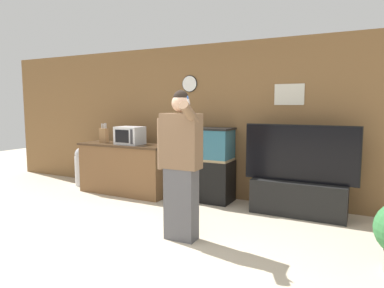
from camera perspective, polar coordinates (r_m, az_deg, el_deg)
ground_plane at (r=3.72m, az=-11.98°, el=-18.75°), size 18.00×18.00×0.00m
wall_back_paneled at (r=5.80m, az=5.34°, el=3.76°), size 10.00×0.08×2.60m
counter_island at (r=6.24m, az=-11.16°, el=-4.03°), size 1.70×0.57×0.89m
microwave at (r=6.06m, az=-10.32°, el=1.40°), size 0.46×0.35×0.31m
knife_block at (r=6.44m, az=-14.47°, el=1.44°), size 0.14×0.10×0.35m
aquarium_on_stand at (r=5.64m, az=2.61°, el=-3.40°), size 0.83×0.47×1.21m
tv_on_stand at (r=5.16m, az=17.29°, el=-7.14°), size 1.58×0.40×1.30m
person_standing at (r=3.96m, az=-1.97°, el=-3.20°), size 0.55×0.41×1.75m
trash_bin at (r=7.08m, az=-17.72°, el=-3.45°), size 0.31×0.31×0.76m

